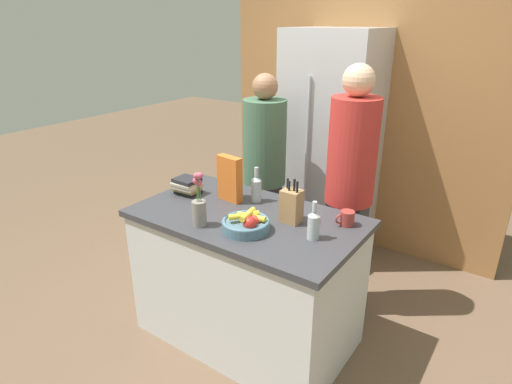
{
  "coord_description": "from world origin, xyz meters",
  "views": [
    {
      "loc": [
        1.41,
        -1.91,
        2.02
      ],
      "look_at": [
        0.0,
        0.1,
        1.02
      ],
      "focal_mm": 30.0,
      "sensor_mm": 36.0,
      "label": 1
    }
  ],
  "objects": [
    {
      "name": "ground_plane",
      "position": [
        0.0,
        0.0,
        0.0
      ],
      "size": [
        14.0,
        14.0,
        0.0
      ],
      "primitive_type": "plane",
      "color": "brown"
    },
    {
      "name": "kitchen_island",
      "position": [
        0.0,
        0.0,
        0.45
      ],
      "size": [
        1.41,
        0.81,
        0.9
      ],
      "color": "silver",
      "rests_on": "ground_plane"
    },
    {
      "name": "back_wall_wood",
      "position": [
        0.0,
        1.76,
        1.3
      ],
      "size": [
        2.61,
        0.12,
        2.6
      ],
      "color": "#9E6B3D",
      "rests_on": "ground_plane"
    },
    {
      "name": "refrigerator",
      "position": [
        -0.13,
        1.4,
        0.98
      ],
      "size": [
        0.74,
        0.62,
        1.96
      ],
      "color": "#B7B7BC",
      "rests_on": "ground_plane"
    },
    {
      "name": "fruit_bowl",
      "position": [
        0.12,
        -0.17,
        0.95
      ],
      "size": [
        0.27,
        0.27,
        0.12
      ],
      "color": "slate",
      "rests_on": "kitchen_island"
    },
    {
      "name": "knife_block",
      "position": [
        0.27,
        0.08,
        1.0
      ],
      "size": [
        0.11,
        0.1,
        0.27
      ],
      "color": "#A87A4C",
      "rests_on": "kitchen_island"
    },
    {
      "name": "flower_vase",
      "position": [
        -0.14,
        -0.27,
        1.01
      ],
      "size": [
        0.08,
        0.08,
        0.33
      ],
      "color": "gray",
      "rests_on": "kitchen_island"
    },
    {
      "name": "cereal_box",
      "position": [
        -0.23,
        0.13,
        1.05
      ],
      "size": [
        0.18,
        0.08,
        0.3
      ],
      "color": "orange",
      "rests_on": "kitchen_island"
    },
    {
      "name": "coffee_mug",
      "position": [
        0.56,
        0.22,
        0.95
      ],
      "size": [
        0.09,
        0.11,
        0.09
      ],
      "color": "#99332D",
      "rests_on": "kitchen_island"
    },
    {
      "name": "book_stack",
      "position": [
        -0.54,
        0.05,
        0.96
      ],
      "size": [
        0.19,
        0.16,
        0.11
      ],
      "color": "#232328",
      "rests_on": "kitchen_island"
    },
    {
      "name": "bottle_oil",
      "position": [
        0.48,
        -0.03,
        0.99
      ],
      "size": [
        0.07,
        0.07,
        0.22
      ],
      "color": "#B2BCC1",
      "rests_on": "kitchen_island"
    },
    {
      "name": "bottle_vinegar",
      "position": [
        -0.08,
        0.21,
        0.99
      ],
      "size": [
        0.07,
        0.07,
        0.23
      ],
      "color": "#B2BCC1",
      "rests_on": "kitchen_island"
    },
    {
      "name": "person_at_sink",
      "position": [
        -0.38,
        0.76,
        0.93
      ],
      "size": [
        0.34,
        0.34,
        1.65
      ],
      "rotation": [
        0.0,
        0.0,
        -0.47
      ],
      "color": "#383842",
      "rests_on": "ground_plane"
    },
    {
      "name": "person_in_blue",
      "position": [
        0.38,
        0.67,
        1.0
      ],
      "size": [
        0.33,
        0.33,
        1.77
      ],
      "rotation": [
        0.0,
        0.0,
        -0.03
      ],
      "color": "#383842",
      "rests_on": "ground_plane"
    }
  ]
}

